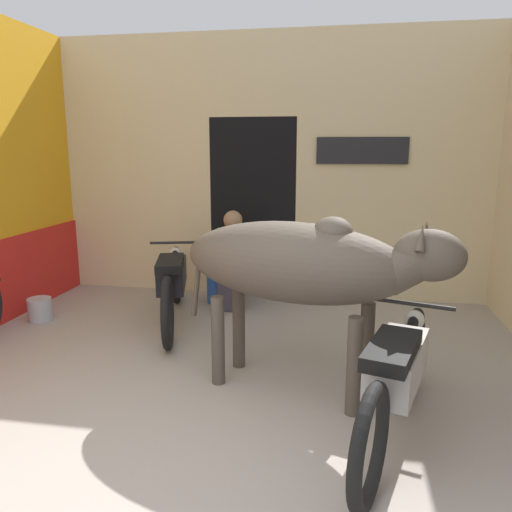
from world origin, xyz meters
The scene contains 8 objects.
ground_plane centered at (0.00, 0.00, 0.00)m, with size 30.00×30.00×0.00m, color #9E9389.
wall_back_with_doorway centered at (-0.07, 4.36, 1.48)m, with size 5.50×0.93×3.32m.
cow centered at (0.66, 1.47, 1.04)m, with size 2.21×1.14×1.43m.
motorcycle_near centered at (1.33, 0.87, 0.47)m, with size 0.77×2.05×0.81m.
motorcycle_far centered at (-0.88, 2.82, 0.47)m, with size 0.77×2.13×0.82m.
shopkeeper_seated centered at (-0.34, 3.45, 0.63)m, with size 0.42×0.34×1.19m.
plastic_stool centered at (-0.59, 3.63, 0.24)m, with size 0.34×0.34×0.45m.
bucket centered at (-2.39, 2.63, 0.13)m, with size 0.26×0.26×0.26m.
Camera 1 is at (0.94, -2.25, 1.91)m, focal length 35.00 mm.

